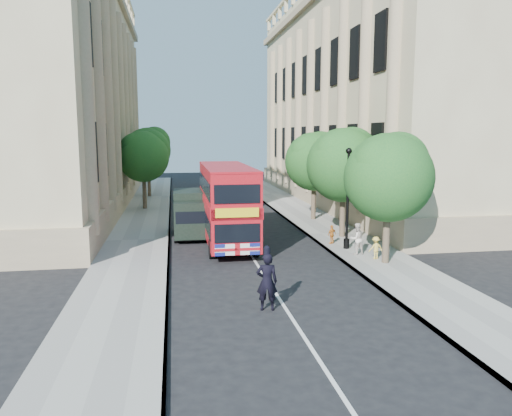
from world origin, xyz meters
name	(u,v)px	position (x,y,z in m)	size (l,w,h in m)	color
ground	(275,292)	(0.00, 0.00, 0.00)	(120.00, 120.00, 0.00)	black
pavement_right	(335,234)	(5.75, 10.00, 0.06)	(3.50, 80.00, 0.12)	gray
pavement_left	(138,241)	(-5.75, 10.00, 0.06)	(3.50, 80.00, 0.12)	gray
building_right	(375,99)	(13.80, 24.00, 9.00)	(12.00, 38.00, 18.00)	tan
building_left	(41,95)	(-13.80, 24.00, 9.00)	(12.00, 38.00, 18.00)	tan
tree_right_near	(389,173)	(5.84, 3.03, 4.25)	(4.00, 4.00, 6.08)	#473828
tree_right_mid	(344,161)	(5.84, 9.03, 4.45)	(4.20, 4.20, 6.37)	#473828
tree_right_far	(315,158)	(5.84, 15.03, 4.31)	(4.00, 4.00, 6.15)	#473828
tree_left_far	(144,154)	(-5.96, 22.03, 4.44)	(4.00, 4.00, 6.30)	#473828
tree_left_back	(149,147)	(-5.96, 30.03, 4.71)	(4.20, 4.20, 6.65)	#473828
lamp_post	(348,203)	(5.00, 6.00, 2.51)	(0.32, 0.32, 5.16)	black
double_decker_bus	(227,202)	(-0.90, 8.70, 2.31)	(2.44, 9.08, 4.18)	#A70B14
box_van	(191,215)	(-2.79, 10.81, 1.30)	(1.95, 4.67, 2.66)	black
police_constable	(267,282)	(-0.66, -1.92, 1.00)	(0.73, 0.48, 1.99)	black
woman_pedestrian	(357,239)	(5.06, 4.74, 0.89)	(0.75, 0.58, 1.54)	silver
child_a	(332,234)	(4.61, 7.21, 0.63)	(0.59, 0.25, 1.01)	orange
child_b	(376,248)	(5.62, 3.71, 0.65)	(0.69, 0.40, 1.07)	#E2C34D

